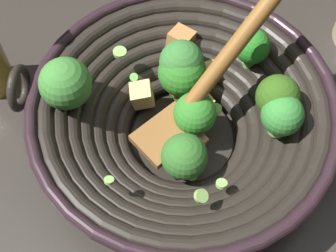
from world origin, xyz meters
name	(u,v)px	position (x,y,z in m)	size (l,w,h in m)	color
ground_plane	(182,141)	(0.00, 0.00, 0.00)	(4.00, 4.00, 0.00)	#332D28
wok	(184,114)	(0.00, 0.00, 0.06)	(0.40, 0.35, 0.26)	black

